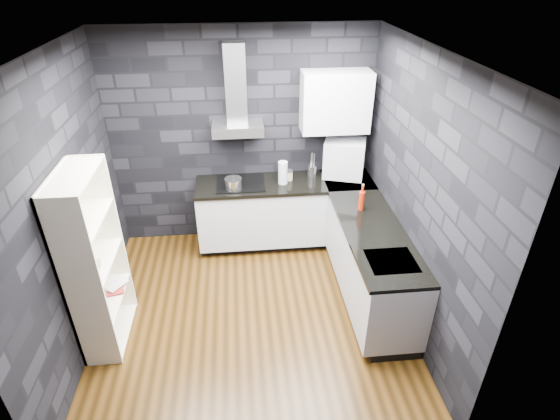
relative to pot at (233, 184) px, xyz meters
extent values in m
plane|color=#472A0D|center=(0.14, -1.16, -0.97)|extent=(3.20, 3.20, 0.00)
plane|color=silver|center=(0.14, -1.16, 1.73)|extent=(3.20, 3.20, 0.00)
cube|color=black|center=(0.14, 0.46, 0.38)|extent=(3.20, 0.05, 2.70)
cube|color=black|center=(0.14, -2.79, 0.38)|extent=(3.20, 0.05, 2.70)
cube|color=black|center=(-1.49, -1.16, 0.38)|extent=(0.05, 3.20, 2.70)
cube|color=black|center=(1.76, -1.16, 0.38)|extent=(0.05, 3.20, 2.70)
cube|color=black|center=(0.64, 0.18, -0.92)|extent=(2.18, 0.50, 0.10)
cube|color=black|center=(1.48, -1.06, -0.92)|extent=(0.50, 1.78, 0.10)
cube|color=silver|center=(0.64, 0.14, -0.49)|extent=(2.20, 0.60, 0.76)
cube|color=silver|center=(1.44, -1.06, -0.49)|extent=(0.60, 1.80, 0.76)
cube|color=black|center=(0.64, 0.13, -0.09)|extent=(2.20, 0.62, 0.04)
cube|color=black|center=(1.43, -1.06, -0.09)|extent=(0.62, 1.80, 0.04)
cube|color=black|center=(1.44, 0.14, -0.09)|extent=(0.62, 0.62, 0.04)
cube|color=#A7A7AB|center=(0.09, 0.27, 0.59)|extent=(0.60, 0.34, 0.12)
cube|color=#A7A7AB|center=(0.09, 0.34, 1.10)|extent=(0.24, 0.20, 0.90)
cube|color=silver|center=(1.24, 0.26, 0.88)|extent=(0.80, 0.35, 0.70)
cube|color=black|center=(0.09, 0.14, -0.06)|extent=(0.58, 0.50, 0.01)
cube|color=#A7A7AB|center=(1.44, -1.56, -0.08)|extent=(0.44, 0.40, 0.01)
cylinder|color=silver|center=(0.00, 0.00, 0.00)|extent=(0.24, 0.24, 0.12)
cylinder|color=silver|center=(0.61, 0.10, 0.07)|extent=(0.13, 0.13, 0.28)
cylinder|color=#C6B486|center=(0.69, 0.19, -0.01)|extent=(0.12, 0.12, 0.11)
cylinder|color=silver|center=(0.99, 0.26, 0.00)|extent=(0.12, 0.12, 0.14)
cube|color=silver|center=(1.39, 0.25, 0.16)|extent=(0.58, 0.51, 0.49)
cylinder|color=#A11E08|center=(1.39, -0.62, 0.04)|extent=(0.08, 0.08, 0.22)
cube|color=white|center=(-1.28, -1.32, -0.07)|extent=(0.40, 0.83, 1.80)
imported|color=white|center=(-1.28, -1.43, -0.03)|extent=(0.25, 0.25, 0.05)
imported|color=maroon|center=(-1.29, -1.20, -0.40)|extent=(0.16, 0.06, 0.22)
imported|color=#B2B2B2|center=(-1.27, -1.10, -0.38)|extent=(0.14, 0.11, 0.22)
camera|label=1|loc=(0.08, -4.67, 2.38)|focal=28.00mm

